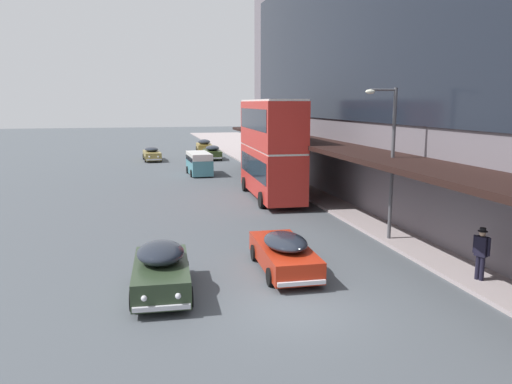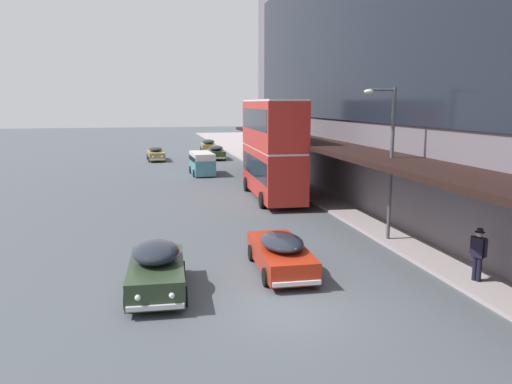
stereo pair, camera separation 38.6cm
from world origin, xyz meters
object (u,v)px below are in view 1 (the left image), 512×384
sedan_oncoming_front (284,252)px  pedestrian_at_kerb (481,251)px  sedan_lead_mid (152,154)px  sedan_trailing_near (161,269)px  sedan_far_back (204,146)px  street_lamp (389,152)px  sedan_oncoming_rear (212,152)px  transit_bus_kerbside_front (271,146)px  vw_van (199,162)px

sedan_oncoming_front → pedestrian_at_kerb: (6.24, -2.83, 0.45)m
sedan_lead_mid → sedan_trailing_near: size_ratio=1.14×
sedan_far_back → sedan_trailing_near: bearing=-99.1°
pedestrian_at_kerb → street_lamp: (-0.61, 5.68, 2.89)m
sedan_oncoming_rear → sedan_trailing_near: size_ratio=1.07×
sedan_far_back → pedestrian_at_kerb: 49.56m
sedan_oncoming_front → street_lamp: (5.64, 2.84, 3.35)m
sedan_oncoming_front → sedan_oncoming_rear: (2.88, 38.13, 0.05)m
transit_bus_kerbside_front → pedestrian_at_kerb: bearing=-79.9°
sedan_far_back → sedan_trailing_near: size_ratio=1.14×
vw_van → pedestrian_at_kerb: size_ratio=2.48×
sedan_trailing_near → transit_bus_kerbside_front: bearing=62.9°
transit_bus_kerbside_front → sedan_oncoming_front: (-3.22, -14.07, -2.73)m
transit_bus_kerbside_front → street_lamp: 11.50m
sedan_far_back → street_lamp: bearing=-86.6°
pedestrian_at_kerb → street_lamp: size_ratio=0.28×
vw_van → street_lamp: street_lamp is taller
sedan_trailing_near → vw_van: (4.54, 27.52, 0.28)m
sedan_oncoming_front → sedan_trailing_near: bearing=-165.6°
vw_van → sedan_trailing_near: bearing=-99.4°
sedan_lead_mid → sedan_trailing_near: bearing=-91.2°
sedan_oncoming_rear → street_lamp: 35.55m
sedan_oncoming_front → sedan_lead_mid: sedan_lead_mid is taller
sedan_oncoming_front → street_lamp: street_lamp is taller
sedan_lead_mid → sedan_far_back: bearing=50.3°
sedan_trailing_near → sedan_lead_mid: bearing=88.8°
sedan_trailing_near → street_lamp: 11.43m
vw_van → transit_bus_kerbside_front: bearing=-75.2°
sedan_oncoming_front → sedan_lead_mid: bearing=95.6°
transit_bus_kerbside_front → sedan_trailing_near: (-7.78, -15.24, -2.65)m
pedestrian_at_kerb → transit_bus_kerbside_front: bearing=100.1°
sedan_oncoming_rear → street_lamp: size_ratio=0.70×
pedestrian_at_kerb → vw_van: bearing=102.1°
transit_bus_kerbside_front → sedan_oncoming_front: transit_bus_kerbside_front is taller
transit_bus_kerbside_front → sedan_oncoming_front: bearing=-102.9°
sedan_lead_mid → vw_van: size_ratio=1.08×
sedan_trailing_near → street_lamp: size_ratio=0.65×
sedan_oncoming_front → pedestrian_at_kerb: bearing=-24.4°
transit_bus_kerbside_front → sedan_far_back: 32.66m
sedan_oncoming_front → sedan_lead_mid: size_ratio=0.98×
sedan_far_back → vw_van: vw_van is taller
sedan_trailing_near → vw_van: bearing=80.6°
sedan_oncoming_front → sedan_lead_mid: 38.59m
sedan_far_back → sedan_lead_mid: size_ratio=1.00×
sedan_oncoming_front → vw_van: size_ratio=1.06×
vw_van → sedan_far_back: bearing=81.4°
sedan_far_back → sedan_oncoming_front: (-3.06, -46.62, -0.08)m
transit_bus_kerbside_front → sedan_trailing_near: size_ratio=2.16×
pedestrian_at_kerb → sedan_far_back: bearing=93.7°
sedan_trailing_near → pedestrian_at_kerb: pedestrian_at_kerb is taller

